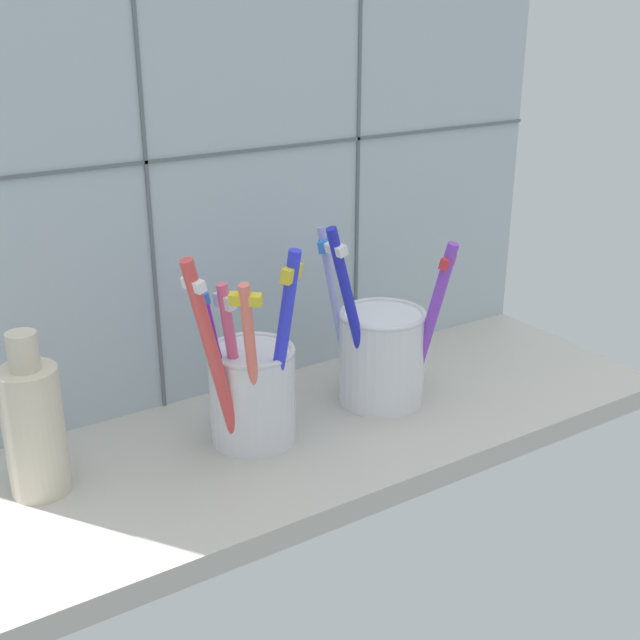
# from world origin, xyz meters

# --- Properties ---
(counter_slab) EXTENTS (0.64, 0.22, 0.02)m
(counter_slab) POSITION_xyz_m (0.00, 0.00, 0.01)
(counter_slab) COLOR #BCB7AD
(counter_slab) RESTS_ON ground
(tile_wall_back) EXTENTS (0.64, 0.02, 0.45)m
(tile_wall_back) POSITION_xyz_m (0.00, 0.12, 0.23)
(tile_wall_back) COLOR #B2C1CC
(tile_wall_back) RESTS_ON ground
(toothbrush_cup_left) EXTENTS (0.10, 0.09, 0.18)m
(toothbrush_cup_left) POSITION_xyz_m (-0.07, 0.01, 0.07)
(toothbrush_cup_left) COLOR silver
(toothbrush_cup_left) RESTS_ON counter_slab
(toothbrush_cup_right) EXTENTS (0.11, 0.10, 0.18)m
(toothbrush_cup_right) POSITION_xyz_m (0.07, 0.01, 0.07)
(toothbrush_cup_right) COLOR white
(toothbrush_cup_right) RESTS_ON counter_slab
(ceramic_vase) EXTENTS (0.04, 0.04, 0.13)m
(ceramic_vase) POSITION_xyz_m (-0.24, 0.03, 0.07)
(ceramic_vase) COLOR beige
(ceramic_vase) RESTS_ON counter_slab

